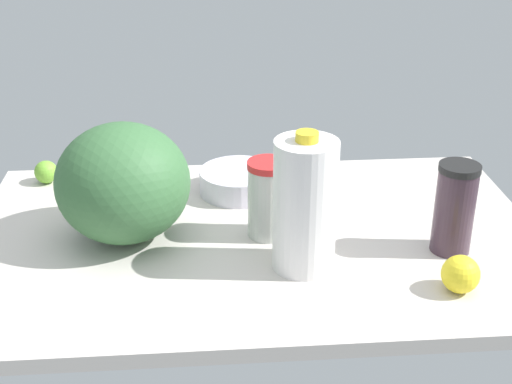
# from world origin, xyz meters

# --- Properties ---
(countertop) EXTENTS (1.20, 0.76, 0.03)m
(countertop) POSITION_xyz_m (0.00, 0.00, 0.01)
(countertop) COLOR beige
(countertop) RESTS_ON ground
(shaker_bottle) EXTENTS (0.08, 0.08, 0.19)m
(shaker_bottle) POSITION_xyz_m (-0.39, 0.09, 0.12)
(shaker_bottle) COLOR #3B2934
(shaker_bottle) RESTS_ON countertop
(milk_jug) EXTENTS (0.12, 0.12, 0.28)m
(milk_jug) POSITION_xyz_m (-0.08, 0.13, 0.16)
(milk_jug) COLOR white
(milk_jug) RESTS_ON countertop
(watermelon) EXTENTS (0.27, 0.27, 0.25)m
(watermelon) POSITION_xyz_m (0.27, -0.02, 0.15)
(watermelon) COLOR #39693B
(watermelon) RESTS_ON countertop
(mixing_bowl) EXTENTS (0.19, 0.19, 0.06)m
(mixing_bowl) POSITION_xyz_m (0.02, -0.21, 0.06)
(mixing_bowl) COLOR silver
(mixing_bowl) RESTS_ON countertop
(tumbler_cup) EXTENTS (0.09, 0.09, 0.17)m
(tumbler_cup) POSITION_xyz_m (-0.03, -0.00, 0.11)
(tumbler_cup) COLOR beige
(tumbler_cup) RESTS_ON countertop
(lemon_near_front) EXTENTS (0.07, 0.07, 0.07)m
(lemon_near_front) POSITION_xyz_m (-0.35, 0.24, 0.07)
(lemon_near_front) COLOR yellow
(lemon_near_front) RESTS_ON countertop
(lime_far_back) EXTENTS (0.06, 0.06, 0.06)m
(lime_far_back) POSITION_xyz_m (0.49, -0.30, 0.06)
(lime_far_back) COLOR #6FB133
(lime_far_back) RESTS_ON countertop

